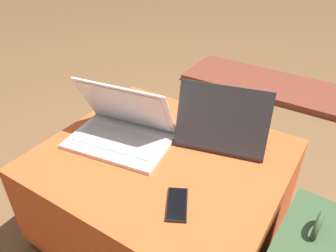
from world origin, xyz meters
The scene contains 6 objects.
ground_plane centered at (0.00, 0.00, 0.00)m, with size 14.00×14.00×0.00m, color brown.
ottoman centered at (0.00, 0.00, 0.21)m, with size 0.87×0.76×0.42m.
laptop_near centered at (-0.18, -0.01, 0.46)m, with size 0.41×0.31×0.24m.
laptop_far centered at (0.15, 0.20, 0.47)m, with size 0.38×0.32×0.25m.
cell_phone centered at (0.17, -0.18, 0.42)m, with size 0.12×0.15×0.01m.
fireplace_hearth centered at (0.00, 1.58, 0.02)m, with size 1.40×0.50×0.04m.
Camera 1 is at (0.52, -0.78, 1.17)m, focal length 35.00 mm.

